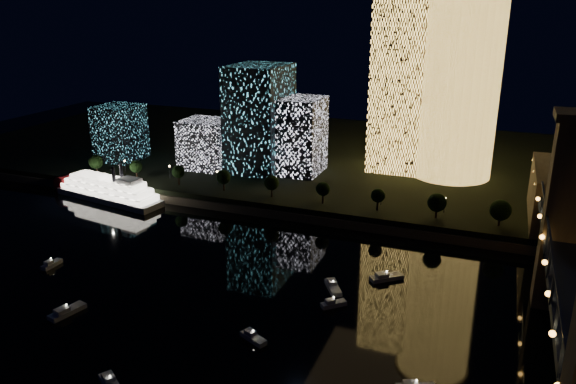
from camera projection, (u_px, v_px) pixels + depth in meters
name	position (u px, v px, depth m)	size (l,w,h in m)	color
ground	(243.00, 357.00, 123.32)	(520.00, 520.00, 0.00)	black
far_bank	(390.00, 162.00, 263.84)	(420.00, 160.00, 5.00)	black
seawall	(345.00, 222.00, 195.26)	(420.00, 6.00, 3.00)	#6B5E4C
tower_cylindrical	(460.00, 70.00, 222.57)	(34.00, 34.00, 86.59)	#F7BC4F
tower_rectangular	(404.00, 80.00, 233.95)	(24.09, 24.09, 76.66)	#F7BC4F
midrise_blocks	(241.00, 128.00, 241.43)	(101.98, 33.05, 44.53)	white
riverboat	(105.00, 189.00, 221.20)	(52.51, 18.92, 15.52)	silver
motorboats	(228.00, 331.00, 131.67)	(114.66, 77.11, 2.78)	silver
esplanade_trees	(295.00, 186.00, 204.80)	(166.46, 6.94, 8.97)	black
street_lamps	(268.00, 181.00, 215.07)	(132.70, 0.70, 5.65)	black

